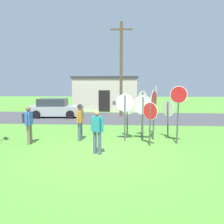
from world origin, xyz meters
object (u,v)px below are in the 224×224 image
stop_sign_nearest (125,109)px  person_in_teal (28,122)px  utility_pole (121,68)px  stop_sign_far_back (150,116)px  stop_sign_leaning_left (178,104)px  parked_car_on_street (55,109)px  stop_sign_tallest (154,106)px  stop_sign_rear_left (127,111)px  person_in_dark_shirt (97,130)px  person_near_signs (80,120)px  stop_sign_center_cluster (168,113)px  stop_sign_low_front (143,110)px  stop_sign_leaning_right (142,106)px  stop_sign_rear_right (154,103)px

stop_sign_nearest → person_in_teal: size_ratio=1.32×
utility_pole → person_in_teal: (-3.93, -9.02, -3.04)m
stop_sign_far_back → stop_sign_leaning_left: (1.29, 0.45, 0.48)m
stop_sign_nearest → person_in_teal: 4.40m
stop_sign_far_back → stop_sign_nearest: size_ratio=0.86×
stop_sign_leaning_left → parked_car_on_street: bearing=136.5°
stop_sign_far_back → utility_pole: bearing=99.1°
parked_car_on_street → person_in_teal: (1.46, -8.21, 0.29)m
stop_sign_far_back → stop_sign_tallest: bearing=75.0°
parked_car_on_street → stop_sign_rear_left: size_ratio=2.18×
stop_sign_tallest → person_in_dark_shirt: stop_sign_tallest is taller
stop_sign_rear_left → person_in_dark_shirt: size_ratio=1.20×
person_near_signs → parked_car_on_street: bearing=116.0°
stop_sign_nearest → parked_car_on_street: bearing=127.9°
parked_car_on_street → stop_sign_tallest: (7.13, -7.05, 0.97)m
stop_sign_rear_left → person_near_signs: 2.37m
stop_sign_far_back → person_in_dark_shirt: (-2.14, -1.28, -0.35)m
stop_sign_tallest → person_in_teal: 5.82m
stop_sign_tallest → stop_sign_center_cluster: stop_sign_tallest is taller
stop_sign_tallest → stop_sign_nearest: size_ratio=1.08×
stop_sign_rear_left → stop_sign_leaning_left: bearing=-21.6°
stop_sign_leaning_left → person_near_signs: stop_sign_leaning_left is taller
person_near_signs → stop_sign_tallest: bearing=6.5°
stop_sign_tallest → person_near_signs: size_ratio=1.38×
person_in_teal → person_near_signs: 2.29m
utility_pole → parked_car_on_street: size_ratio=1.75×
stop_sign_leaning_left → stop_sign_center_cluster: bearing=104.6°
stop_sign_low_front → stop_sign_tallest: bearing=21.3°
stop_sign_nearest → stop_sign_tallest: bearing=13.3°
stop_sign_far_back → stop_sign_center_cluster: bearing=53.6°
parked_car_on_street → stop_sign_leaning_right: (6.63, -6.51, 0.89)m
utility_pole → stop_sign_rear_right: size_ratio=2.96×
person_in_teal → stop_sign_low_front: bearing=10.5°
utility_pole → stop_sign_low_front: 8.54m
stop_sign_rear_right → person_in_teal: stop_sign_rear_right is taller
stop_sign_far_back → person_near_signs: bearing=167.8°
stop_sign_far_back → stop_sign_low_front: bearing=105.0°
person_in_dark_shirt → stop_sign_center_cluster: bearing=40.2°
person_near_signs → stop_sign_far_back: bearing=-12.2°
stop_sign_leaning_right → stop_sign_low_front: bearing=-92.3°
stop_sign_tallest → stop_sign_far_back: bearing=-105.0°
stop_sign_leaning_left → stop_sign_nearest: size_ratio=1.17×
person_in_teal → person_near_signs: size_ratio=0.97×
stop_sign_rear_right → stop_sign_center_cluster: 0.88m
utility_pole → stop_sign_tallest: utility_pole is taller
stop_sign_rear_right → stop_sign_low_front: bearing=-124.5°
parked_car_on_street → stop_sign_far_back: size_ratio=2.30×
utility_pole → stop_sign_low_front: utility_pole is taller
parked_car_on_street → person_near_signs: person_near_signs is taller
stop_sign_rear_right → stop_sign_far_back: bearing=-102.7°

